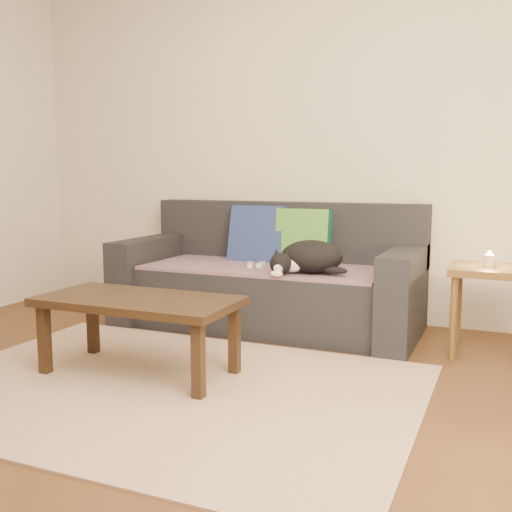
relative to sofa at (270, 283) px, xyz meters
The scene contains 13 objects.
ground 1.60m from the sofa, 90.00° to the right, with size 4.50×4.50×0.00m, color brown.
back_wall 1.08m from the sofa, 90.00° to the left, with size 4.50×0.04×2.60m, color beige.
sofa is the anchor object (origin of this frame).
throw_blanket 0.15m from the sofa, 90.00° to the right, with size 1.66×0.74×0.02m, color #3C2648.
cushion_navy 0.40m from the sofa, 135.29° to the left, with size 0.42×0.10×0.42m, color #102246.
cushion_green 0.41m from the sofa, 42.00° to the left, with size 0.39×0.10×0.39m, color #0C4D36.
cat 0.51m from the sofa, 34.66° to the right, with size 0.50×0.43×0.22m.
wii_remote_a 0.24m from the sofa, 115.77° to the right, with size 0.15×0.04×0.03m, color white.
wii_remote_b 0.20m from the sofa, 94.69° to the right, with size 0.15×0.04×0.03m, color white.
side_table 1.47m from the sofa, ahead, with size 0.43×0.43×0.54m.
candle 1.49m from the sofa, ahead, with size 0.06×0.06×0.09m.
rug 1.45m from the sofa, 90.00° to the right, with size 2.50×1.80×0.01m, color tan.
coffee_table 1.30m from the sofa, 100.73° to the right, with size 1.07×0.53×0.43m.
Camera 1 is at (1.56, -2.33, 1.07)m, focal length 42.00 mm.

